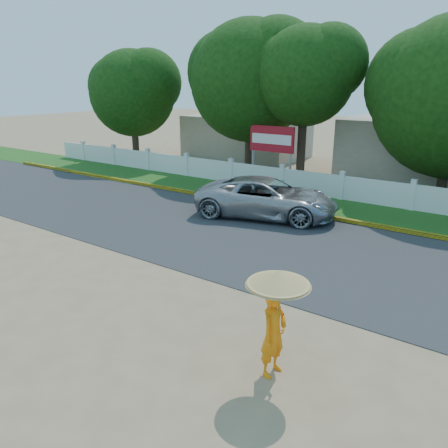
% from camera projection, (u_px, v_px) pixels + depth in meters
% --- Properties ---
extents(ground, '(120.00, 120.00, 0.00)m').
position_uv_depth(ground, '(179.00, 293.00, 11.01)').
color(ground, '#9E8460').
rests_on(ground, ground).
extents(road, '(60.00, 7.00, 0.02)m').
position_uv_depth(road, '(267.00, 242.00, 14.51)').
color(road, '#38383A').
rests_on(road, ground).
extents(grass_verge, '(60.00, 3.50, 0.03)m').
position_uv_depth(grass_verge, '(328.00, 206.00, 18.60)').
color(grass_verge, '#2D601E').
rests_on(grass_verge, ground).
extents(curb, '(40.00, 0.18, 0.16)m').
position_uv_depth(curb, '(312.00, 214.00, 17.25)').
color(curb, yellow).
rests_on(curb, ground).
extents(fence, '(40.00, 0.10, 1.10)m').
position_uv_depth(fence, '(342.00, 188.00, 19.56)').
color(fence, silver).
rests_on(fence, ground).
extents(building_near, '(10.00, 6.00, 3.20)m').
position_uv_depth(building_near, '(446.00, 151.00, 22.89)').
color(building_near, '#B7AD99').
rests_on(building_near, ground).
extents(building_far, '(8.00, 5.00, 2.80)m').
position_uv_depth(building_far, '(246.00, 136.00, 30.82)').
color(building_far, '#B7AD99').
rests_on(building_far, ground).
extents(vehicle, '(5.94, 3.89, 1.52)m').
position_uv_depth(vehicle, '(266.00, 198.00, 17.06)').
color(vehicle, '#9EA1A6').
rests_on(vehicle, ground).
extents(monk_with_parasol, '(1.13, 1.13, 2.05)m').
position_uv_depth(monk_with_parasol, '(276.00, 308.00, 7.58)').
color(monk_with_parasol, orange).
rests_on(monk_with_parasol, ground).
extents(billboard, '(2.50, 0.13, 2.95)m').
position_uv_depth(billboard, '(272.00, 142.00, 22.24)').
color(billboard, gray).
rests_on(billboard, ground).
extents(tree_row, '(30.95, 7.47, 8.40)m').
position_uv_depth(tree_row, '(339.00, 89.00, 21.26)').
color(tree_row, '#473828').
rests_on(tree_row, ground).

